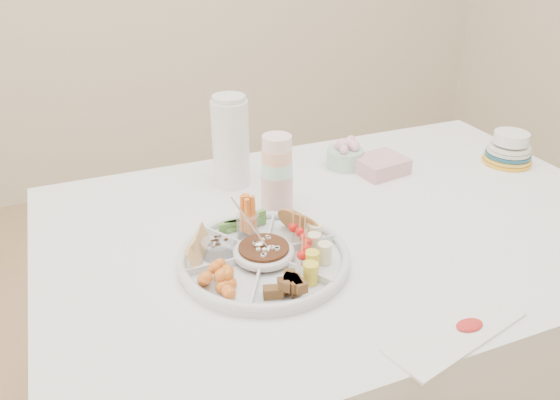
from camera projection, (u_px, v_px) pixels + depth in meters
name	position (u px, v px, depth m)	size (l,w,h in m)	color
dining_table	(339.00, 334.00, 1.58)	(1.52, 1.02, 0.76)	white
chair	(560.00, 220.00, 1.93)	(0.41, 0.41, 0.98)	olive
party_tray	(264.00, 255.00, 1.22)	(0.38, 0.38, 0.04)	white
bean_dip	(264.00, 252.00, 1.22)	(0.11, 0.11, 0.04)	#4C2A16
tortillas	(297.00, 223.00, 1.30)	(0.10, 0.10, 0.06)	#B87D3B
carrot_cucumber	(244.00, 213.00, 1.31)	(0.11, 0.11, 0.10)	orange
pita_raisins	(207.00, 243.00, 1.22)	(0.10, 0.10, 0.06)	tan
cherries	(225.00, 278.00, 1.12)	(0.12, 0.12, 0.05)	orange
granola_chunks	(288.00, 282.00, 1.11)	(0.11, 0.11, 0.05)	#4B2D1E
banana_tomato	(323.00, 245.00, 1.19)	(0.10, 0.10, 0.09)	#F5F489
cup_stack	(277.00, 169.00, 1.40)	(0.08, 0.08, 0.23)	beige
thermos	(231.00, 141.00, 1.53)	(0.10, 0.10, 0.27)	white
flower_bowl	(345.00, 154.00, 1.68)	(0.11, 0.11, 0.09)	#B2CABA
napkin_stack	(380.00, 165.00, 1.65)	(0.14, 0.12, 0.05)	#DA9CA8
plate_stack	(509.00, 149.00, 1.70)	(0.15, 0.15, 0.10)	#D3C050
placemat	(456.00, 332.00, 1.03)	(0.30, 0.10, 0.01)	white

